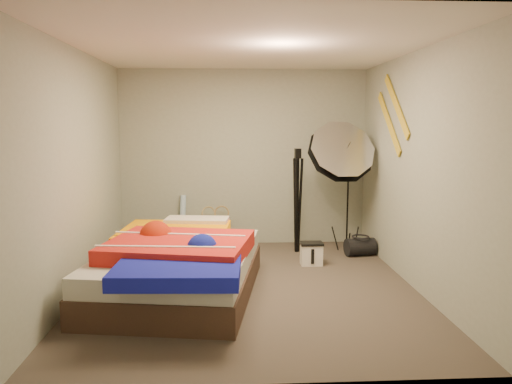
{
  "coord_description": "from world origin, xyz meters",
  "views": [
    {
      "loc": [
        -0.22,
        -5.15,
        1.75
      ],
      "look_at": [
        0.1,
        0.6,
        0.95
      ],
      "focal_mm": 35.0,
      "sensor_mm": 36.0,
      "label": 1
    }
  ],
  "objects": [
    {
      "name": "wall_right",
      "position": [
        1.75,
        0.0,
        1.25
      ],
      "size": [
        0.0,
        4.0,
        4.0
      ],
      "primitive_type": "plane",
      "rotation": [
        1.57,
        0.0,
        -1.57
      ],
      "color": "#989F90",
      "rests_on": "floor"
    },
    {
      "name": "camera_case",
      "position": [
        0.8,
        0.82,
        0.13
      ],
      "size": [
        0.26,
        0.19,
        0.26
      ],
      "primitive_type": "cube",
      "rotation": [
        0.0,
        0.0,
        -0.0
      ],
      "color": "white",
      "rests_on": "floor"
    },
    {
      "name": "floor",
      "position": [
        0.0,
        0.0,
        0.0
      ],
      "size": [
        4.0,
        4.0,
        0.0
      ],
      "primitive_type": "plane",
      "color": "#4F433C",
      "rests_on": "ground"
    },
    {
      "name": "wrapping_roll",
      "position": [
        -0.88,
        1.9,
        0.36
      ],
      "size": [
        0.13,
        0.22,
        0.73
      ],
      "primitive_type": "cylinder",
      "rotation": [
        -0.17,
        0.0,
        -0.24
      ],
      "color": "#5F9DD3",
      "rests_on": "floor"
    },
    {
      "name": "wall_stripe_upper",
      "position": [
        1.73,
        0.6,
        1.95
      ],
      "size": [
        0.02,
        0.91,
        0.78
      ],
      "primitive_type": "cube",
      "rotation": [
        0.7,
        0.0,
        0.0
      ],
      "color": "gold",
      "rests_on": "wall_right"
    },
    {
      "name": "photo_umbrella",
      "position": [
        1.26,
        1.36,
        1.34
      ],
      "size": [
        1.07,
        0.77,
        1.87
      ],
      "color": "black",
      "rests_on": "floor"
    },
    {
      "name": "duffel_bag",
      "position": [
        1.52,
        1.21,
        0.12
      ],
      "size": [
        0.42,
        0.3,
        0.23
      ],
      "primitive_type": "cylinder",
      "rotation": [
        0.0,
        1.57,
        0.17
      ],
      "color": "black",
      "rests_on": "floor"
    },
    {
      "name": "ceiling",
      "position": [
        0.0,
        0.0,
        2.5
      ],
      "size": [
        4.0,
        4.0,
        0.0
      ],
      "primitive_type": "plane",
      "rotation": [
        3.14,
        0.0,
        0.0
      ],
      "color": "silver",
      "rests_on": "wall_back"
    },
    {
      "name": "wall_left",
      "position": [
        -1.75,
        0.0,
        1.25
      ],
      "size": [
        0.0,
        4.0,
        4.0
      ],
      "primitive_type": "plane",
      "rotation": [
        1.57,
        0.0,
        1.57
      ],
      "color": "#989F90",
      "rests_on": "floor"
    },
    {
      "name": "tote_bag",
      "position": [
        -0.42,
        1.9,
        0.21
      ],
      "size": [
        0.45,
        0.27,
        0.44
      ],
      "primitive_type": "cube",
      "rotation": [
        -0.14,
        0.0,
        0.21
      ],
      "color": "#9D8E5C",
      "rests_on": "floor"
    },
    {
      "name": "wall_back",
      "position": [
        0.0,
        2.0,
        1.25
      ],
      "size": [
        3.5,
        0.0,
        3.5
      ],
      "primitive_type": "plane",
      "rotation": [
        1.57,
        0.0,
        0.0
      ],
      "color": "#989F90",
      "rests_on": "floor"
    },
    {
      "name": "camera_tripod",
      "position": [
        0.71,
        1.46,
        0.81
      ],
      "size": [
        0.09,
        0.09,
        1.41
      ],
      "color": "black",
      "rests_on": "floor"
    },
    {
      "name": "bed",
      "position": [
        -0.74,
        -0.16,
        0.31
      ],
      "size": [
        1.79,
        2.43,
        0.62
      ],
      "color": "#422C23",
      "rests_on": "floor"
    },
    {
      "name": "wall_front",
      "position": [
        0.0,
        -2.0,
        1.25
      ],
      "size": [
        3.5,
        0.0,
        3.5
      ],
      "primitive_type": "plane",
      "rotation": [
        -1.57,
        0.0,
        0.0
      ],
      "color": "#989F90",
      "rests_on": "floor"
    },
    {
      "name": "wall_stripe_lower",
      "position": [
        1.73,
        0.85,
        1.75
      ],
      "size": [
        0.02,
        0.91,
        0.78
      ],
      "primitive_type": "cube",
      "rotation": [
        0.7,
        0.0,
        0.0
      ],
      "color": "gold",
      "rests_on": "wall_right"
    }
  ]
}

